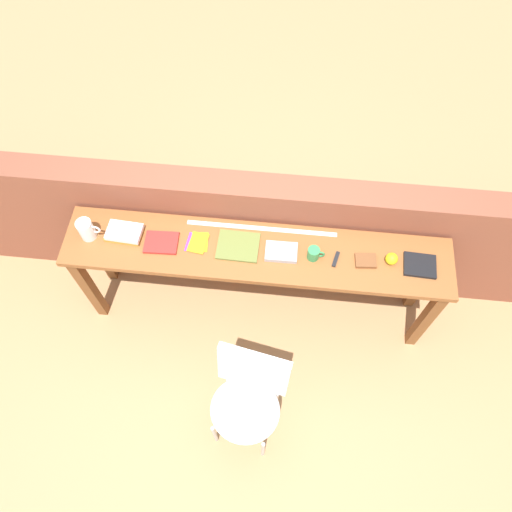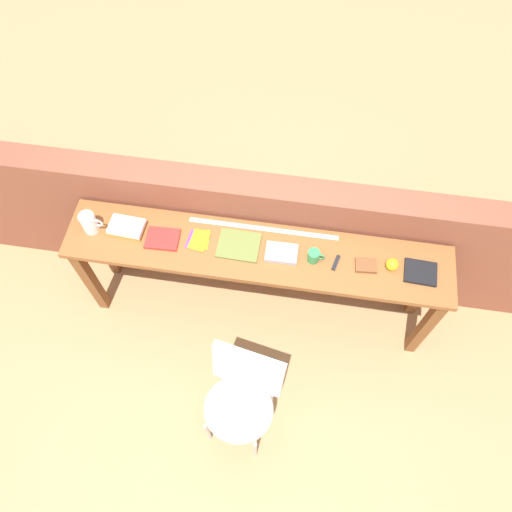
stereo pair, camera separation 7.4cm
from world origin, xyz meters
name	(u,v)px [view 2 (the right image)]	position (x,y,z in m)	size (l,w,h in m)	color
ground_plane	(251,342)	(0.00, 0.00, 0.00)	(40.00, 40.00, 0.00)	tan
brick_wall_back	(264,232)	(0.00, 0.64, 0.56)	(6.00, 0.20, 1.13)	brown
sideboard	(257,261)	(0.00, 0.30, 0.74)	(2.50, 0.44, 0.88)	brown
chair_white_moulded	(242,396)	(0.03, -0.53, 0.53)	(0.52, 0.53, 0.89)	silver
pitcher_white	(89,223)	(-1.09, 0.30, 0.96)	(0.14, 0.10, 0.18)	white
book_stack_leftmost	(126,228)	(-0.86, 0.33, 0.91)	(0.24, 0.16, 0.06)	gold
magazine_cycling	(163,239)	(-0.62, 0.29, 0.89)	(0.21, 0.16, 0.02)	red
pamphlet_pile_colourful	(198,240)	(-0.39, 0.32, 0.88)	(0.15, 0.17, 0.01)	purple
book_open_centre	(239,245)	(-0.12, 0.32, 0.89)	(0.27, 0.22, 0.02)	olive
book_grey_hardcover	(281,253)	(0.16, 0.30, 0.90)	(0.20, 0.14, 0.03)	#9E9EA3
mug	(314,256)	(0.36, 0.29, 0.92)	(0.11, 0.08, 0.09)	#338C4C
multitool_folded	(336,263)	(0.50, 0.28, 0.89)	(0.02, 0.11, 0.02)	black
leather_journal_brown	(366,265)	(0.69, 0.29, 0.89)	(0.13, 0.10, 0.02)	brown
sports_ball_small	(392,264)	(0.84, 0.31, 0.92)	(0.08, 0.08, 0.08)	yellow
book_repair_rightmost	(420,272)	(1.03, 0.29, 0.89)	(0.20, 0.17, 0.02)	black
ruler_metal_back_edge	(263,229)	(0.01, 0.47, 0.88)	(0.98, 0.03, 0.00)	silver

